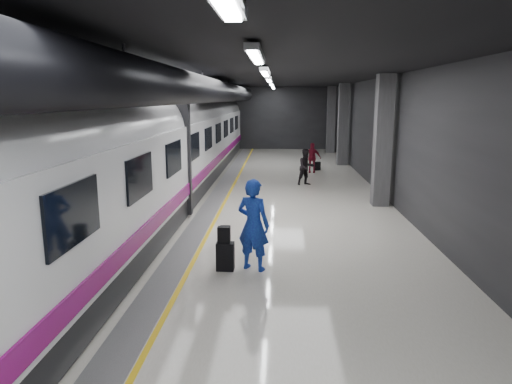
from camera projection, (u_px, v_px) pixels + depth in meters
name	position (u px, v px, depth m)	size (l,w,h in m)	color
ground	(247.00, 218.00, 14.35)	(40.00, 40.00, 0.00)	silver
platform_hall	(239.00, 103.00, 14.59)	(10.02, 40.02, 4.51)	black
train	(142.00, 152.00, 14.09)	(3.05, 38.00, 4.05)	black
traveler_main	(253.00, 225.00, 9.84)	(0.74, 0.48, 2.03)	#174EB0
suitcase_main	(225.00, 256.00, 9.93)	(0.38, 0.24, 0.63)	black
shoulder_bag	(224.00, 235.00, 9.82)	(0.27, 0.14, 0.36)	black
traveler_far_a	(306.00, 167.00, 19.63)	(0.76, 0.60, 1.57)	black
traveler_far_b	(312.00, 158.00, 23.00)	(0.88, 0.37, 1.50)	maroon
suitcase_far	(317.00, 166.00, 23.81)	(0.30, 0.20, 0.44)	black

